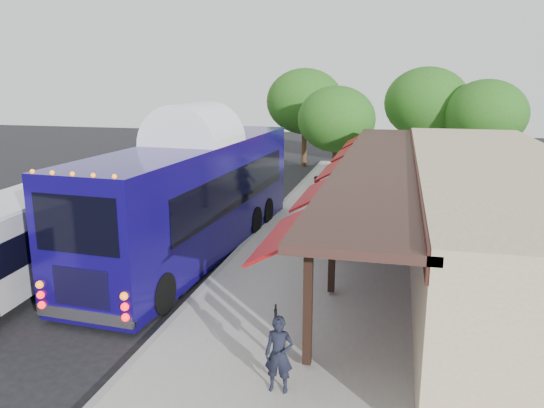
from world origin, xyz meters
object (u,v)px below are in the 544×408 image
Objects in this scene: ped_b at (330,229)px; ped_c at (317,195)px; coach_bus at (195,190)px; ped_a at (279,354)px; city_bus at (30,233)px; ped_d at (354,182)px; sign_board at (275,325)px.

ped_b is 0.99× the size of ped_c.
coach_bus is 8.57× the size of ped_a.
city_bus is at bearing 21.69° from ped_c.
ped_d is at bearing 51.02° from city_bus.
ped_b reaches higher than sign_board.
ped_a is (8.76, -4.25, -0.59)m from city_bus.
ped_a is at bearing 90.86° from ped_b.
ped_c reaches higher than sign_board.
ped_d reaches higher than ped_a.
ped_c is at bearing 48.03° from city_bus.
ped_a reaches higher than sign_board.
ped_b is 7.46m from sign_board.
ped_b is at bearing 89.90° from ped_a.
ped_b is 1.48× the size of sign_board.
ped_b is at bearing 75.74° from sign_board.
coach_bus reaches higher than ped_b.
ped_d is at bearing -90.78° from ped_b.
ped_b reaches higher than ped_a.
sign_board is (-0.22, -7.46, -0.07)m from ped_b.
coach_bus is at bearing 28.29° from ped_c.
ped_c is at bearing -75.97° from ped_b.
ped_d is (4.85, 8.74, -1.15)m from coach_bus.
ped_a is at bearing -55.33° from coach_bus.
ped_c is at bearing 94.87° from ped_a.
sign_board is (1.04, -12.54, -0.08)m from ped_c.
coach_bus is 6.91× the size of ped_d.
ped_d reaches higher than ped_b.
ped_a is 1.33× the size of sign_board.
city_bus reaches higher than ped_c.
ped_d reaches higher than sign_board.
ped_b is 5.24m from ped_c.
ped_c is 12.58m from sign_board.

